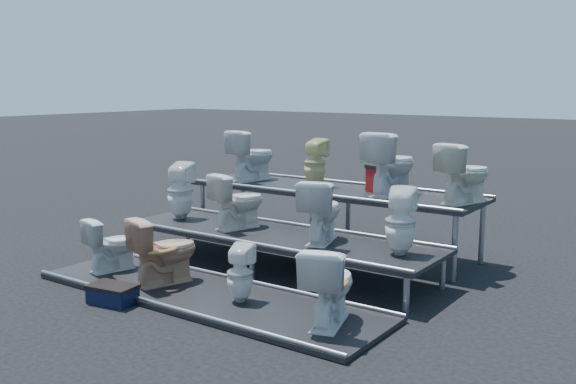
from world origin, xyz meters
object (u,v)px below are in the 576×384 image
Objects in this scene: toilet_4 at (180,191)px; toilet_8 at (252,155)px; red_crate at (386,181)px; toilet_1 at (164,250)px; toilet_2 at (240,273)px; toilet_9 at (315,163)px; toilet_7 at (401,221)px; toilet_6 at (321,210)px; toilet_11 at (465,173)px; toilet_5 at (238,201)px; step_stool at (113,296)px; toilet_10 at (391,164)px; toilet_3 at (329,284)px; toilet_0 at (112,244)px.

toilet_4 is 1.03× the size of toilet_8.
toilet_1 is at bearing -93.92° from red_crate.
toilet_8 is (0.23, 1.30, 0.39)m from toilet_4.
toilet_2 is 0.89× the size of toilet_9.
toilet_4 reaches higher than toilet_7.
toilet_2 is 2.84m from toilet_9.
toilet_9 is at bearing -70.92° from toilet_6.
toilet_2 is at bearing 134.62° from toilet_8.
toilet_11 reaches higher than toilet_2.
step_stool is (-0.08, -1.99, -0.73)m from toilet_5.
toilet_6 is 1.01m from toilet_7.
toilet_8 reaches higher than toilet_4.
toilet_2 is 3.33m from toilet_8.
toilet_5 is at bearing 46.74° from toilet_11.
toilet_10 reaches higher than toilet_9.
toilet_11 is (3.29, 0.00, -0.01)m from toilet_8.
toilet_1 is 1.04× the size of toilet_7.
step_stool is at bearing 24.87° from toilet_7.
toilet_8 is at bearing 19.18° from toilet_11.
toilet_11 reaches higher than toilet_9.
toilet_2 is 1.08m from toilet_3.
toilet_11 is at bearing 15.20° from red_crate.
toilet_1 is 0.92× the size of toilet_10.
toilet_0 is at bearing 14.64° from toilet_6.
toilet_2 is 1.76m from toilet_5.
toilet_7 reaches higher than toilet_1.
red_crate is (0.11, 1.45, 0.18)m from toilet_6.
toilet_7 is at bearing 31.66° from step_stool.
toilet_5 is (0.01, 1.30, 0.37)m from toilet_1.
toilet_4 is at bearing 106.80° from step_stool.
toilet_6 is (2.28, 0.00, -0.02)m from toilet_4.
red_crate is (-1.12, 0.15, -0.21)m from toilet_11.
toilet_6 is at bearing -116.51° from toilet_1.
toilet_7 is at bearing -163.99° from toilet_5.
step_stool is (-1.34, -1.99, -0.75)m from toilet_6.
toilet_8 is at bearing -42.52° from toilet_5.
toilet_3 is at bearing 109.81° from toilet_10.
toilet_4 is at bearing 88.56° from toilet_8.
toilet_1 is 1.58× the size of step_stool.
toilet_6 is at bearing 84.67° from toilet_10.
toilet_6 is 1.01× the size of toilet_7.
toilet_3 is at bearing -165.23° from toilet_0.
red_crate reaches higher than toilet_1.
toilet_7 is 1.01× the size of toilet_11.
toilet_5 is at bearing -72.56° from toilet_1.
step_stool is at bearing 110.87° from toilet_8.
red_crate is at bearing -167.39° from toilet_4.
toilet_2 is 0.83× the size of toilet_11.
toilet_7 is at bearing -142.95° from toilet_0.
toilet_9 is (-1.84, 2.60, 0.76)m from toilet_3.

